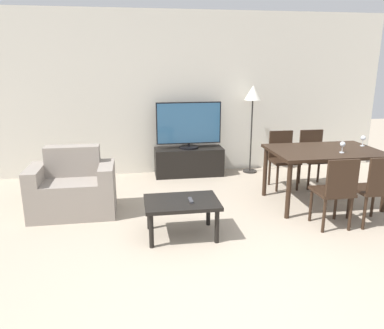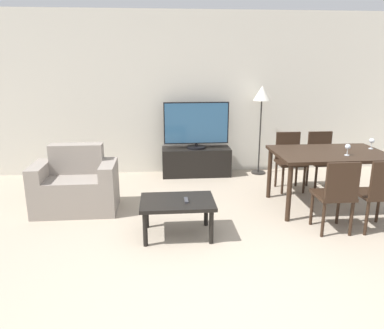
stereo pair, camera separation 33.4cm
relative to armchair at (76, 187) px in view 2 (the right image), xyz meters
name	(u,v)px [view 2 (the right image)]	position (x,y,z in m)	size (l,w,h in m)	color
ground_plane	(229,306)	(1.63, -2.16, -0.32)	(18.00, 18.00, 0.00)	tan
wall_back	(190,94)	(1.63, 1.72, 1.03)	(7.16, 0.06, 2.70)	silver
armchair	(76,187)	(0.00, 0.00, 0.00)	(1.04, 0.62, 0.85)	gray
tv_stand	(196,162)	(1.71, 1.43, -0.08)	(1.15, 0.43, 0.47)	black
tv	(196,125)	(1.71, 1.43, 0.55)	(1.08, 0.32, 0.77)	black
coffee_table	(177,205)	(1.28, -0.85, 0.04)	(0.81, 0.57, 0.42)	black
dining_table	(329,158)	(3.29, -0.17, 0.36)	(1.43, 0.95, 0.76)	black
dining_chair_near	(336,193)	(3.04, -0.94, 0.16)	(0.40, 0.40, 0.86)	black
dining_chair_far	(321,157)	(3.54, 0.61, 0.16)	(0.40, 0.40, 0.86)	black
dining_chair_near_right	(379,191)	(3.54, -0.94, 0.16)	(0.40, 0.40, 0.86)	black
dining_chair_far_left	(289,158)	(3.04, 0.61, 0.16)	(0.40, 0.40, 0.86)	black
floor_lamp	(262,100)	(2.80, 1.44, 0.95)	(0.28, 0.28, 1.50)	black
remote_primary	(186,200)	(1.37, -0.88, 0.11)	(0.04, 0.15, 0.02)	#38383D
wine_glass_left	(348,147)	(3.42, -0.36, 0.54)	(0.07, 0.07, 0.15)	silver
wine_glass_center	(372,141)	(3.92, -0.04, 0.54)	(0.07, 0.07, 0.15)	silver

